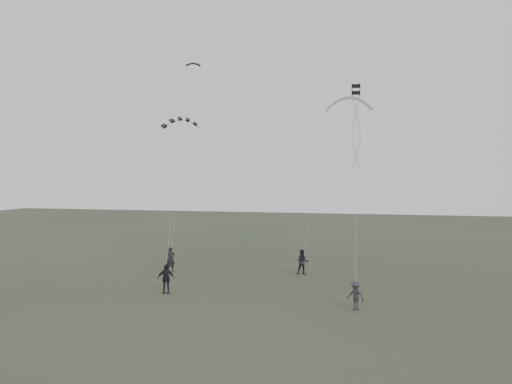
% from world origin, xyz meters
% --- Properties ---
extents(ground, '(140.00, 140.00, 0.00)m').
position_xyz_m(ground, '(0.00, 0.00, 0.00)').
color(ground, '#2F3826').
rests_on(ground, ground).
extents(flyer_left, '(0.86, 0.77, 1.97)m').
position_xyz_m(flyer_left, '(-6.43, 6.12, 0.98)').
color(flyer_left, black).
rests_on(flyer_left, ground).
extents(flyer_right, '(1.07, 0.91, 1.94)m').
position_xyz_m(flyer_right, '(4.09, 7.36, 0.97)').
color(flyer_right, black).
rests_on(flyer_right, ground).
extents(flyer_center, '(1.22, 0.85, 1.92)m').
position_xyz_m(flyer_center, '(-3.89, -0.80, 0.96)').
color(flyer_center, black).
rests_on(flyer_center, ground).
extents(flyer_far, '(1.25, 1.07, 1.67)m').
position_xyz_m(flyer_far, '(8.44, -2.13, 0.84)').
color(flyer_far, '#2D2D33').
rests_on(flyer_far, ground).
extents(kite_dark_small, '(1.42, 0.93, 0.58)m').
position_xyz_m(kite_dark_small, '(-6.54, 11.83, 17.91)').
color(kite_dark_small, black).
rests_on(kite_dark_small, flyer_left).
extents(kite_pale_large, '(4.20, 1.37, 1.86)m').
position_xyz_m(kite_pale_large, '(7.33, 13.57, 14.58)').
color(kite_pale_large, '#9B9EA0').
rests_on(kite_pale_large, flyer_right).
extents(kite_striped, '(3.09, 2.37, 1.34)m').
position_xyz_m(kite_striped, '(-4.67, 4.16, 12.04)').
color(kite_striped, black).
rests_on(kite_striped, flyer_center).
extents(kite_box, '(0.60, 0.68, 0.75)m').
position_xyz_m(kite_box, '(8.26, 2.06, 13.38)').
color(kite_box, black).
rests_on(kite_box, flyer_far).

